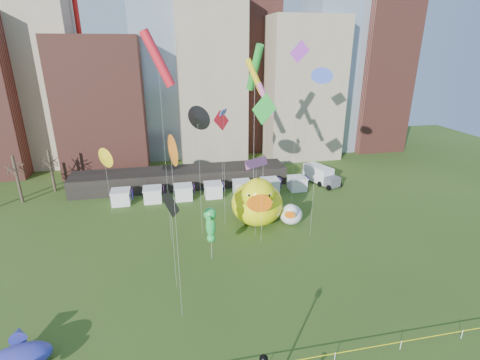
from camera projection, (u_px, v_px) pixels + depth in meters
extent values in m
cube|color=gray|center=(39.00, 62.00, 72.01)|extent=(14.00, 12.00, 42.00)
cube|color=brown|center=(103.00, 105.00, 71.60)|extent=(16.00, 14.00, 26.00)
cube|color=#8C9EB2|center=(159.00, 28.00, 76.15)|extent=(12.00, 12.00, 55.00)
cube|color=gray|center=(210.00, 81.00, 78.08)|extent=(14.00, 14.00, 34.00)
cube|color=gray|center=(300.00, 89.00, 80.77)|extent=(16.00, 14.00, 30.00)
cube|color=#8C9EB2|center=(337.00, 46.00, 83.20)|extent=(14.00, 12.00, 48.00)
cube|color=brown|center=(378.00, 73.00, 85.38)|extent=(12.00, 12.00, 36.00)
cube|color=black|center=(181.00, 178.00, 65.44)|extent=(38.00, 6.00, 3.20)
cube|color=white|center=(121.00, 198.00, 58.21)|extent=(2.80, 2.80, 2.20)
cube|color=red|center=(132.00, 194.00, 58.37)|extent=(0.08, 1.40, 1.60)
cube|color=white|center=(153.00, 195.00, 59.16)|extent=(2.80, 2.80, 2.20)
cube|color=red|center=(164.00, 191.00, 59.33)|extent=(0.08, 1.40, 1.60)
cube|color=white|center=(183.00, 193.00, 60.12)|extent=(2.80, 2.80, 2.20)
cube|color=red|center=(194.00, 189.00, 60.29)|extent=(0.08, 1.40, 1.60)
cube|color=white|center=(213.00, 190.00, 61.07)|extent=(2.80, 2.80, 2.20)
cube|color=red|center=(224.00, 187.00, 61.24)|extent=(0.08, 1.40, 1.60)
cube|color=white|center=(242.00, 188.00, 62.03)|extent=(2.80, 2.80, 2.20)
cube|color=red|center=(252.00, 185.00, 62.20)|extent=(0.08, 1.40, 1.60)
cube|color=white|center=(270.00, 186.00, 62.99)|extent=(2.80, 2.80, 2.20)
cube|color=red|center=(280.00, 183.00, 63.16)|extent=(0.08, 1.40, 1.60)
cube|color=white|center=(297.00, 184.00, 63.94)|extent=(2.80, 2.80, 2.20)
cube|color=red|center=(307.00, 181.00, 64.11)|extent=(0.08, 1.40, 1.60)
cylinder|color=#382B21|center=(18.00, 179.00, 57.79)|extent=(0.44, 0.44, 8.00)
cylinder|color=#382B21|center=(52.00, 171.00, 62.31)|extent=(0.44, 0.44, 7.50)
cylinder|color=white|center=(335.00, 357.00, 29.25)|extent=(0.06, 0.06, 0.90)
cylinder|color=white|center=(401.00, 345.00, 30.40)|extent=(0.06, 0.06, 0.90)
cylinder|color=white|center=(462.00, 334.00, 31.55)|extent=(0.06, 0.06, 0.90)
ellipsoid|color=#FBFC0C|center=(257.00, 203.00, 51.50)|extent=(8.82, 9.82, 6.03)
ellipsoid|color=#FBFC0C|center=(256.00, 195.00, 54.68)|extent=(2.26, 1.91, 2.45)
sphere|color=#FBFC0C|center=(258.00, 195.00, 48.12)|extent=(5.33, 5.33, 4.54)
cone|color=orange|center=(259.00, 202.00, 46.37)|extent=(2.84, 2.48, 2.50)
sphere|color=white|center=(249.00, 194.00, 46.72)|extent=(0.82, 0.82, 0.82)
sphere|color=white|center=(269.00, 194.00, 46.75)|extent=(0.82, 0.82, 0.82)
sphere|color=black|center=(250.00, 195.00, 46.36)|extent=(0.41, 0.41, 0.41)
sphere|color=black|center=(269.00, 195.00, 46.39)|extent=(0.41, 0.41, 0.41)
ellipsoid|color=white|center=(291.00, 214.00, 51.83)|extent=(4.56, 4.84, 2.70)
ellipsoid|color=white|center=(292.00, 211.00, 53.22)|extent=(1.10, 1.00, 1.09)
sphere|color=white|center=(291.00, 211.00, 50.35)|extent=(2.69, 2.69, 2.03)
cone|color=orange|center=(290.00, 214.00, 49.58)|extent=(1.39, 1.29, 1.12)
sphere|color=white|center=(286.00, 211.00, 49.85)|extent=(0.37, 0.37, 0.37)
sphere|color=white|center=(294.00, 211.00, 49.63)|extent=(0.37, 0.37, 0.37)
sphere|color=black|center=(286.00, 211.00, 49.70)|extent=(0.18, 0.18, 0.18)
sphere|color=black|center=(294.00, 212.00, 49.47)|extent=(0.18, 0.18, 0.18)
cylinder|color=silver|center=(211.00, 242.00, 42.72)|extent=(0.03, 0.03, 4.50)
ellipsoid|color=green|center=(211.00, 225.00, 41.93)|extent=(1.37, 1.22, 2.93)
sphere|color=green|center=(211.00, 214.00, 41.24)|extent=(1.85, 1.85, 1.50)
cone|color=green|center=(211.00, 217.00, 40.65)|extent=(0.76, 1.04, 0.52)
sphere|color=green|center=(211.00, 238.00, 42.56)|extent=(1.05, 1.05, 1.05)
cylinder|color=silver|center=(262.00, 216.00, 49.95)|extent=(0.03, 0.03, 3.84)
ellipsoid|color=#5946D3|center=(262.00, 204.00, 49.27)|extent=(1.21, 1.12, 2.49)
sphere|color=#5946D3|center=(263.00, 195.00, 48.67)|extent=(1.66, 1.66, 1.27)
cone|color=#5946D3|center=(264.00, 197.00, 48.17)|extent=(0.72, 0.90, 0.44)
sphere|color=#5946D3|center=(262.00, 213.00, 49.82)|extent=(0.89, 0.89, 0.89)
ellipsoid|color=#3D338B|center=(17.00, 360.00, 28.36)|extent=(5.64, 3.99, 1.96)
cone|color=#3D338B|center=(18.00, 333.00, 30.54)|extent=(1.74, 1.87, 1.37)
sphere|color=black|center=(264.00, 359.00, 23.35)|extent=(0.58, 0.58, 0.58)
cone|color=black|center=(264.00, 355.00, 23.25)|extent=(0.21, 0.21, 0.26)
cube|color=white|center=(318.00, 173.00, 67.41)|extent=(4.44, 6.11, 2.77)
cube|color=#595960|center=(332.00, 182.00, 64.80)|extent=(3.09, 2.76, 1.77)
cylinder|color=black|center=(320.00, 184.00, 65.56)|extent=(0.61, 1.03, 1.00)
cylinder|color=black|center=(331.00, 181.00, 66.96)|extent=(0.61, 1.03, 1.00)
cylinder|color=black|center=(306.00, 178.00, 68.53)|extent=(0.61, 1.03, 1.00)
cylinder|color=black|center=(316.00, 175.00, 69.93)|extent=(0.61, 1.03, 1.00)
cylinder|color=silver|center=(222.00, 162.00, 57.37)|extent=(0.02, 0.02, 13.41)
cube|color=red|center=(221.00, 120.00, 55.02)|extent=(2.72, 1.94, 3.32)
cylinder|color=silver|center=(256.00, 201.00, 46.90)|extent=(0.02, 0.02, 10.39)
cube|color=pink|center=(256.00, 163.00, 45.08)|extent=(3.33, 2.12, 1.08)
cylinder|color=silver|center=(200.00, 179.00, 46.68)|extent=(0.02, 0.02, 15.85)
cone|color=black|center=(197.00, 118.00, 43.90)|extent=(1.88, 2.66, 2.92)
cylinder|color=silver|center=(254.00, 141.00, 54.34)|extent=(0.02, 0.02, 21.21)
cylinder|color=green|center=(255.00, 68.00, 50.62)|extent=(2.05, 3.97, 6.49)
cylinder|color=silver|center=(108.00, 187.00, 53.33)|extent=(0.02, 0.02, 8.98)
cone|color=yellow|center=(104.00, 158.00, 51.75)|extent=(1.92, 2.51, 2.83)
cylinder|color=silver|center=(316.00, 162.00, 45.22)|extent=(0.02, 0.02, 20.88)
cone|color=blue|center=(322.00, 76.00, 41.56)|extent=(1.40, 1.52, 1.84)
cylinder|color=silver|center=(177.00, 241.00, 31.42)|extent=(0.02, 0.02, 16.35)
cone|color=orange|center=(171.00, 150.00, 28.55)|extent=(0.76, 2.48, 2.46)
cylinder|color=silver|center=(295.00, 136.00, 53.02)|extent=(0.02, 0.02, 23.34)
cube|color=purple|center=(300.00, 52.00, 48.93)|extent=(1.97, 2.37, 3.05)
cylinder|color=silver|center=(165.00, 158.00, 43.40)|extent=(0.02, 0.02, 22.76)
cylinder|color=red|center=(158.00, 59.00, 39.41)|extent=(3.79, 2.06, 6.20)
cylinder|color=silver|center=(264.00, 159.00, 52.34)|extent=(0.02, 0.02, 17.21)
cylinder|color=pink|center=(265.00, 99.00, 49.33)|extent=(2.77, 1.83, 4.58)
cylinder|color=silver|center=(174.00, 248.00, 36.74)|extent=(0.02, 0.02, 9.66)
cube|color=black|center=(171.00, 204.00, 35.04)|extent=(1.64, 2.30, 2.79)
cylinder|color=silver|center=(262.00, 180.00, 44.22)|extent=(0.02, 0.02, 17.32)
cube|color=green|center=(264.00, 109.00, 41.19)|extent=(2.07, 3.18, 3.77)
cylinder|color=silver|center=(254.00, 146.00, 54.05)|extent=(0.02, 0.02, 20.05)
cylinder|color=yellow|center=(255.00, 77.00, 50.54)|extent=(3.05, 1.82, 5.00)
cylinder|color=silver|center=(224.00, 171.00, 49.13)|extent=(0.02, 0.02, 16.10)
cube|color=blue|center=(223.00, 112.00, 46.31)|extent=(1.37, 2.19, 0.71)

